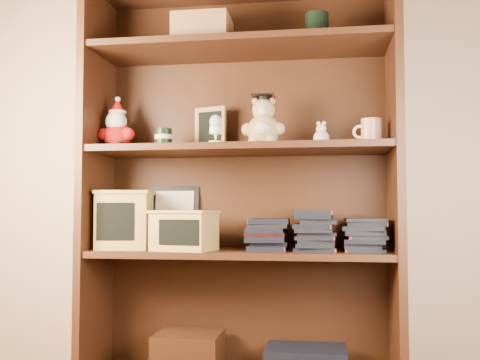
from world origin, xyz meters
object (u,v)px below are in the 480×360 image
Objects in this scene: bookcase at (241,191)px; treats_box at (125,219)px; teacher_mug at (371,132)px; grad_teddy_bear at (263,126)px.

treats_box is (-0.46, -0.05, -0.11)m from bookcase.
bookcase is 0.55m from teacher_mug.
grad_teddy_bear is 0.85× the size of treats_box.
treats_box is at bearing 179.46° from grad_teddy_bear.
teacher_mug is 0.45× the size of treats_box.
teacher_mug is (0.41, 0.01, -0.03)m from grad_teddy_bear.
grad_teddy_bear is at bearing -179.12° from teacher_mug.
grad_teddy_bear is 0.41m from teacher_mug.
treats_box is (-0.56, 0.01, -0.36)m from grad_teddy_bear.
grad_teddy_bear is (0.09, -0.06, 0.25)m from bookcase.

